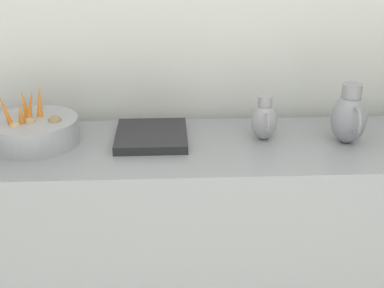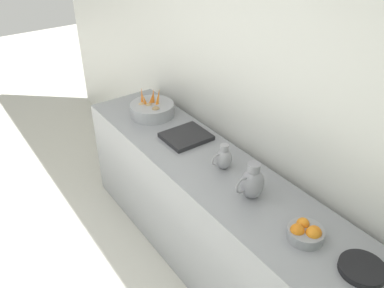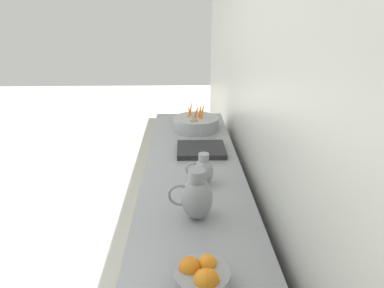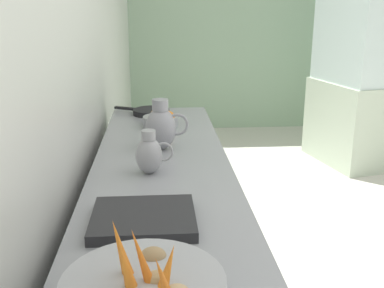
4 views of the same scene
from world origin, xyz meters
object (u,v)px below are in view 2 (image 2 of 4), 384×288
Objects in this scene: orange_bowl at (306,232)px; metal_pitcher_tall at (252,182)px; metal_pitcher_short at (224,158)px; skillet_on_counter at (363,269)px; vegetable_colander at (152,109)px.

metal_pitcher_tall is (0.00, -0.45, 0.07)m from orange_bowl.
skillet_on_counter is (-0.01, 1.11, -0.07)m from metal_pitcher_short.
metal_pitcher_tall is (0.05, 1.31, 0.06)m from vegetable_colander.
metal_pitcher_tall reaches higher than orange_bowl.
orange_bowl is 0.81× the size of metal_pitcher_tall.
orange_bowl is 0.56× the size of skillet_on_counter.
metal_pitcher_short is (-0.05, -0.34, -0.03)m from metal_pitcher_tall.
skillet_on_counter is at bearing 90.59° from metal_pitcher_short.
vegetable_colander reaches higher than skillet_on_counter.
metal_pitcher_tall is 0.69× the size of skillet_on_counter.
vegetable_colander is 2.08m from skillet_on_counter.
skillet_on_counter is (-0.06, 0.32, -0.03)m from orange_bowl.
metal_pitcher_short is at bearing -93.73° from orange_bowl.
metal_pitcher_short is (-0.05, -0.79, 0.04)m from orange_bowl.
vegetable_colander reaches higher than orange_bowl.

